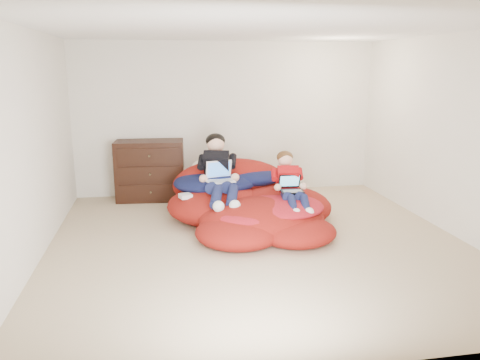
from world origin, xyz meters
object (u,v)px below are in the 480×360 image
object	(u,v)px
laptop_white	(220,176)
beanbag_pile	(249,204)
older_boy	(219,169)
laptop_black	(291,187)
dresser	(150,170)
younger_boy	(290,181)

from	to	relation	value
laptop_white	beanbag_pile	bearing A→B (deg)	-18.80
beanbag_pile	older_boy	distance (m)	0.64
laptop_white	laptop_black	bearing A→B (deg)	-23.57
dresser	laptop_white	distance (m)	1.63
dresser	laptop_black	distance (m)	2.51
beanbag_pile	laptop_white	distance (m)	0.56
older_boy	younger_boy	xyz separation A→B (m)	(0.89, -0.41, -0.11)
dresser	older_boy	bearing A→B (deg)	-52.38
younger_boy	laptop_white	world-z (taller)	younger_boy
older_boy	laptop_black	size ratio (longest dim) A/B	4.17
laptop_white	younger_boy	bearing A→B (deg)	-19.96
dresser	laptop_white	world-z (taller)	dresser
younger_boy	laptop_white	distance (m)	0.95
younger_boy	laptop_white	xyz separation A→B (m)	(-0.89, 0.32, 0.03)
laptop_black	beanbag_pile	bearing A→B (deg)	153.04
dresser	beanbag_pile	size ratio (longest dim) A/B	0.48
dresser	older_boy	xyz separation A→B (m)	(0.95, -1.23, 0.25)
older_boy	younger_boy	size ratio (longest dim) A/B	1.23
older_boy	laptop_white	bearing A→B (deg)	-90.00
older_boy	dresser	bearing A→B (deg)	127.62
dresser	younger_boy	distance (m)	2.47
laptop_black	dresser	bearing A→B (deg)	137.13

